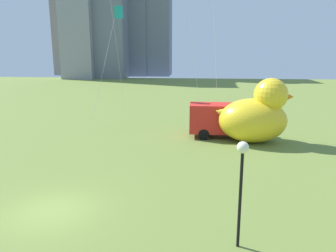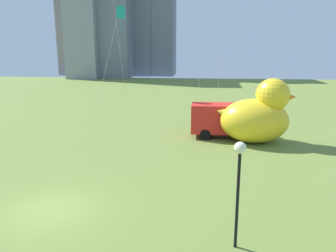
# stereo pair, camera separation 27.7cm
# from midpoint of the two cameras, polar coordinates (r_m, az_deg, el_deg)

# --- Properties ---
(ground_plane) EXTENTS (140.00, 140.00, 0.00)m
(ground_plane) POSITION_cam_midpoint_polar(r_m,az_deg,el_deg) (17.23, -18.90, -13.39)
(ground_plane) COLOR olive
(giant_inflatable_duck) EXTENTS (6.27, 4.02, 5.20)m
(giant_inflatable_duck) POSITION_cam_midpoint_polar(r_m,az_deg,el_deg) (27.72, 15.24, 1.74)
(giant_inflatable_duck) COLOR yellow
(giant_inflatable_duck) RESTS_ON ground
(lamppost) EXTENTS (0.44, 0.44, 4.22)m
(lamppost) POSITION_cam_midpoint_polar(r_m,az_deg,el_deg) (12.61, 12.63, -7.15)
(lamppost) COLOR black
(lamppost) RESTS_ON ground
(box_truck) EXTENTS (5.72, 2.42, 2.85)m
(box_truck) POSITION_cam_midpoint_polar(r_m,az_deg,el_deg) (28.87, 9.64, 0.90)
(box_truck) COLOR red
(box_truck) RESTS_ON ground
(city_skyline) EXTENTS (31.89, 20.10, 40.11)m
(city_skyline) POSITION_cam_midpoint_polar(r_m,az_deg,el_deg) (92.95, -9.54, 18.99)
(city_skyline) COLOR gray
(city_skyline) RESTS_ON ground
(kite_teal) EXTENTS (3.25, 3.93, 11.24)m
(kite_teal) POSITION_cam_midpoint_polar(r_m,az_deg,el_deg) (32.78, -7.80, 18.53)
(kite_teal) COLOR silver
(kite_teal) RESTS_ON ground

